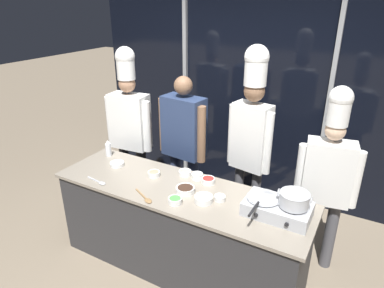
{
  "coord_description": "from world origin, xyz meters",
  "views": [
    {
      "loc": [
        1.43,
        -2.28,
        2.49
      ],
      "look_at": [
        0.0,
        0.25,
        1.23
      ],
      "focal_mm": 32.0,
      "sensor_mm": 36.0,
      "label": 1
    }
  ],
  "objects_px": {
    "prep_bowl_scallions": "(175,200)",
    "chef_sous": "(251,129)",
    "portable_stove": "(277,209)",
    "chef_line": "(328,172)",
    "prep_bowl_bell_pepper": "(208,180)",
    "prep_bowl_rice": "(204,199)",
    "serving_spoon_slotted": "(100,182)",
    "stock_pot": "(294,199)",
    "prep_bowl_bean_sprouts": "(197,176)",
    "prep_bowl_ginger": "(185,172)",
    "prep_bowl_soy_glaze": "(185,189)",
    "prep_bowl_mushrooms": "(154,174)",
    "person_guest": "(184,138)",
    "frying_pan": "(264,196)",
    "prep_bowl_chicken": "(220,198)",
    "chef_head": "(130,121)",
    "prep_bowl_noodles": "(117,164)",
    "squeeze_bottle_clear": "(108,148)",
    "serving_spoon_solid": "(146,199)"
  },
  "relations": [
    {
      "from": "portable_stove",
      "to": "chef_line",
      "type": "relative_size",
      "value": 0.28
    },
    {
      "from": "prep_bowl_rice",
      "to": "prep_bowl_ginger",
      "type": "bearing_deg",
      "value": 138.47
    },
    {
      "from": "prep_bowl_ginger",
      "to": "prep_bowl_scallions",
      "type": "distance_m",
      "value": 0.51
    },
    {
      "from": "squeeze_bottle_clear",
      "to": "serving_spoon_slotted",
      "type": "height_order",
      "value": "squeeze_bottle_clear"
    },
    {
      "from": "squeeze_bottle_clear",
      "to": "prep_bowl_noodles",
      "type": "bearing_deg",
      "value": -30.81
    },
    {
      "from": "stock_pot",
      "to": "prep_bowl_bean_sprouts",
      "type": "xyz_separation_m",
      "value": [
        -0.96,
        0.21,
        -0.15
      ]
    },
    {
      "from": "portable_stove",
      "to": "prep_bowl_rice",
      "type": "bearing_deg",
      "value": -168.53
    },
    {
      "from": "prep_bowl_rice",
      "to": "serving_spoon_slotted",
      "type": "xyz_separation_m",
      "value": [
        -1.0,
        -0.19,
        -0.03
      ]
    },
    {
      "from": "frying_pan",
      "to": "prep_bowl_chicken",
      "type": "distance_m",
      "value": 0.39
    },
    {
      "from": "prep_bowl_soy_glaze",
      "to": "person_guest",
      "type": "xyz_separation_m",
      "value": [
        -0.47,
        0.76,
        0.13
      ]
    },
    {
      "from": "prep_bowl_bean_sprouts",
      "to": "prep_bowl_noodles",
      "type": "xyz_separation_m",
      "value": [
        -0.85,
        -0.17,
        -0.01
      ]
    },
    {
      "from": "portable_stove",
      "to": "chef_line",
      "type": "distance_m",
      "value": 0.71
    },
    {
      "from": "prep_bowl_ginger",
      "to": "chef_sous",
      "type": "relative_size",
      "value": 0.06
    },
    {
      "from": "prep_bowl_ginger",
      "to": "serving_spoon_solid",
      "type": "bearing_deg",
      "value": -96.69
    },
    {
      "from": "prep_bowl_chicken",
      "to": "prep_bowl_bean_sprouts",
      "type": "distance_m",
      "value": 0.42
    },
    {
      "from": "prep_bowl_scallions",
      "to": "person_guest",
      "type": "distance_m",
      "value": 1.07
    },
    {
      "from": "prep_bowl_scallions",
      "to": "serving_spoon_slotted",
      "type": "relative_size",
      "value": 0.49
    },
    {
      "from": "portable_stove",
      "to": "prep_bowl_noodles",
      "type": "xyz_separation_m",
      "value": [
        -1.69,
        0.04,
        -0.04
      ]
    },
    {
      "from": "prep_bowl_bell_pepper",
      "to": "prep_bowl_scallions",
      "type": "height_order",
      "value": "same"
    },
    {
      "from": "prep_bowl_scallions",
      "to": "chef_sous",
      "type": "relative_size",
      "value": 0.06
    },
    {
      "from": "prep_bowl_bell_pepper",
      "to": "prep_bowl_ginger",
      "type": "relative_size",
      "value": 1.04
    },
    {
      "from": "prep_bowl_mushrooms",
      "to": "person_guest",
      "type": "xyz_separation_m",
      "value": [
        -0.05,
        0.65,
        0.13
      ]
    },
    {
      "from": "frying_pan",
      "to": "prep_bowl_rice",
      "type": "distance_m",
      "value": 0.5
    },
    {
      "from": "prep_bowl_rice",
      "to": "chef_sous",
      "type": "relative_size",
      "value": 0.08
    },
    {
      "from": "frying_pan",
      "to": "person_guest",
      "type": "xyz_separation_m",
      "value": [
        -1.16,
        0.7,
        0.02
      ]
    },
    {
      "from": "prep_bowl_bell_pepper",
      "to": "chef_line",
      "type": "height_order",
      "value": "chef_line"
    },
    {
      "from": "prep_bowl_ginger",
      "to": "chef_head",
      "type": "bearing_deg",
      "value": 157.46
    },
    {
      "from": "serving_spoon_slotted",
      "to": "chef_line",
      "type": "relative_size",
      "value": 0.14
    },
    {
      "from": "portable_stove",
      "to": "prep_bowl_soy_glaze",
      "type": "bearing_deg",
      "value": -175.61
    },
    {
      "from": "portable_stove",
      "to": "prep_bowl_bean_sprouts",
      "type": "xyz_separation_m",
      "value": [
        -0.84,
        0.21,
        -0.03
      ]
    },
    {
      "from": "portable_stove",
      "to": "serving_spoon_solid",
      "type": "distance_m",
      "value": 1.1
    },
    {
      "from": "stock_pot",
      "to": "chef_sous",
      "type": "relative_size",
      "value": 0.12
    },
    {
      "from": "chef_line",
      "to": "prep_bowl_chicken",
      "type": "bearing_deg",
      "value": 32.07
    },
    {
      "from": "prep_bowl_bell_pepper",
      "to": "prep_bowl_mushrooms",
      "type": "xyz_separation_m",
      "value": [
        -0.52,
        -0.14,
        -0.0
      ]
    },
    {
      "from": "prep_bowl_mushrooms",
      "to": "serving_spoon_slotted",
      "type": "distance_m",
      "value": 0.51
    },
    {
      "from": "prep_bowl_noodles",
      "to": "prep_bowl_rice",
      "type": "bearing_deg",
      "value": -8.43
    },
    {
      "from": "prep_bowl_chicken",
      "to": "prep_bowl_bean_sprouts",
      "type": "bearing_deg",
      "value": 146.01
    },
    {
      "from": "prep_bowl_scallions",
      "to": "prep_bowl_rice",
      "type": "bearing_deg",
      "value": 34.09
    },
    {
      "from": "serving_spoon_slotted",
      "to": "serving_spoon_solid",
      "type": "distance_m",
      "value": 0.55
    },
    {
      "from": "prep_bowl_chicken",
      "to": "prep_bowl_bean_sprouts",
      "type": "relative_size",
      "value": 0.86
    },
    {
      "from": "stock_pot",
      "to": "serving_spoon_slotted",
      "type": "xyz_separation_m",
      "value": [
        -1.72,
        -0.31,
        -0.18
      ]
    },
    {
      "from": "prep_bowl_soy_glaze",
      "to": "prep_bowl_scallions",
      "type": "bearing_deg",
      "value": -85.86
    },
    {
      "from": "prep_bowl_soy_glaze",
      "to": "person_guest",
      "type": "height_order",
      "value": "person_guest"
    },
    {
      "from": "stock_pot",
      "to": "prep_bowl_chicken",
      "type": "height_order",
      "value": "stock_pot"
    },
    {
      "from": "prep_bowl_ginger",
      "to": "portable_stove",
      "type": "bearing_deg",
      "value": -12.52
    },
    {
      "from": "chef_head",
      "to": "squeeze_bottle_clear",
      "type": "bearing_deg",
      "value": 90.69
    },
    {
      "from": "person_guest",
      "to": "prep_bowl_bell_pepper",
      "type": "bearing_deg",
      "value": 144.36
    },
    {
      "from": "prep_bowl_chicken",
      "to": "prep_bowl_soy_glaze",
      "type": "xyz_separation_m",
      "value": [
        -0.32,
        -0.03,
        0.0
      ]
    },
    {
      "from": "squeeze_bottle_clear",
      "to": "prep_bowl_noodles",
      "type": "relative_size",
      "value": 1.28
    },
    {
      "from": "prep_bowl_bean_sprouts",
      "to": "chef_line",
      "type": "bearing_deg",
      "value": 21.94
    }
  ]
}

